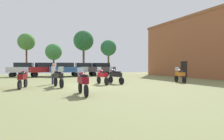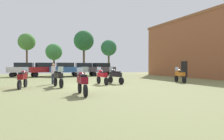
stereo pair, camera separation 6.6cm
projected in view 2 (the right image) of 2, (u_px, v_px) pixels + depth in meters
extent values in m
cube|color=olive|center=(87.00, 86.00, 15.43)|extent=(44.00, 52.00, 0.02)
cube|color=#985635|center=(214.00, 48.00, 25.51)|extent=(6.00, 21.58, 7.87)
cube|color=brown|center=(214.00, 16.00, 25.41)|extent=(6.12, 22.02, 0.35)
cube|color=black|center=(184.00, 69.00, 26.34)|extent=(0.08, 1.20, 2.20)
cylinder|color=black|center=(111.00, 80.00, 17.82)|extent=(0.26, 0.62, 0.61)
cylinder|color=black|center=(121.00, 81.00, 16.52)|extent=(0.26, 0.62, 0.61)
cube|color=black|center=(116.00, 75.00, 17.16)|extent=(0.66, 1.40, 0.36)
ellipsoid|color=black|center=(114.00, 71.00, 17.40)|extent=(0.42, 0.54, 0.24)
cube|color=black|center=(117.00, 72.00, 16.96)|extent=(0.42, 0.61, 0.12)
cube|color=silver|center=(111.00, 69.00, 17.67)|extent=(0.39, 0.23, 0.39)
cylinder|color=#B7B7BC|center=(112.00, 70.00, 17.59)|extent=(0.61, 0.18, 0.04)
cylinder|color=black|center=(61.00, 83.00, 13.84)|extent=(0.23, 0.69, 0.68)
cylinder|color=black|center=(55.00, 82.00, 15.12)|extent=(0.23, 0.69, 0.68)
cube|color=black|center=(58.00, 75.00, 14.47)|extent=(0.57, 1.32, 0.36)
ellipsoid|color=black|center=(59.00, 72.00, 14.22)|extent=(0.39, 0.53, 0.24)
cube|color=black|center=(57.00, 72.00, 14.66)|extent=(0.39, 0.60, 0.12)
cube|color=silver|center=(61.00, 69.00, 13.94)|extent=(0.38, 0.21, 0.39)
cylinder|color=#B7B7BC|center=(60.00, 70.00, 14.03)|extent=(0.62, 0.14, 0.04)
cylinder|color=black|center=(80.00, 88.00, 11.30)|extent=(0.14, 0.64, 0.64)
cylinder|color=black|center=(85.00, 91.00, 9.84)|extent=(0.14, 0.64, 0.64)
cube|color=maroon|center=(82.00, 80.00, 10.56)|extent=(0.41, 1.33, 0.36)
ellipsoid|color=maroon|center=(81.00, 74.00, 10.83)|extent=(0.34, 0.49, 0.24)
cube|color=black|center=(83.00, 76.00, 10.33)|extent=(0.32, 0.57, 0.12)
cube|color=silver|center=(80.00, 71.00, 11.14)|extent=(0.37, 0.17, 0.39)
cylinder|color=#B7B7BC|center=(80.00, 72.00, 11.04)|extent=(0.62, 0.06, 0.04)
cylinder|color=black|center=(99.00, 80.00, 17.16)|extent=(0.18, 0.65, 0.64)
cylinder|color=black|center=(106.00, 81.00, 15.79)|extent=(0.18, 0.65, 0.64)
cube|color=#AE0F1D|center=(102.00, 75.00, 16.46)|extent=(0.48, 1.33, 0.36)
ellipsoid|color=#AE0F1D|center=(101.00, 71.00, 16.72)|extent=(0.36, 0.51, 0.24)
cube|color=black|center=(103.00, 72.00, 16.26)|extent=(0.35, 0.59, 0.12)
cube|color=silver|center=(99.00, 69.00, 17.00)|extent=(0.37, 0.18, 0.39)
cylinder|color=#B7B7BC|center=(100.00, 70.00, 16.92)|extent=(0.62, 0.09, 0.04)
cylinder|color=black|center=(25.00, 83.00, 14.32)|extent=(0.26, 0.65, 0.64)
cylinder|color=black|center=(19.00, 85.00, 12.88)|extent=(0.26, 0.65, 0.64)
cube|color=maroon|center=(22.00, 77.00, 13.59)|extent=(0.63, 1.29, 0.36)
ellipsoid|color=maroon|center=(24.00, 72.00, 13.86)|extent=(0.42, 0.54, 0.24)
cube|color=black|center=(22.00, 73.00, 13.37)|extent=(0.42, 0.61, 0.12)
cube|color=silver|center=(25.00, 70.00, 14.16)|extent=(0.38, 0.23, 0.39)
cylinder|color=#B7B7BC|center=(24.00, 71.00, 14.07)|extent=(0.61, 0.17, 0.04)
cylinder|color=black|center=(176.00, 79.00, 19.24)|extent=(0.27, 0.62, 0.61)
cylinder|color=black|center=(184.00, 80.00, 17.69)|extent=(0.27, 0.62, 0.61)
cube|color=#C8681A|center=(180.00, 74.00, 18.45)|extent=(0.69, 1.37, 0.36)
ellipsoid|color=#C8681A|center=(179.00, 71.00, 18.74)|extent=(0.43, 0.55, 0.24)
cube|color=black|center=(181.00, 72.00, 18.22)|extent=(0.43, 0.62, 0.12)
cube|color=silver|center=(177.00, 69.00, 19.07)|extent=(0.39, 0.24, 0.39)
cylinder|color=#B7B7BC|center=(178.00, 70.00, 18.97)|extent=(0.61, 0.19, 0.04)
cylinder|color=black|center=(55.00, 75.00, 26.86)|extent=(0.64, 0.23, 0.64)
cylinder|color=black|center=(54.00, 74.00, 28.20)|extent=(0.64, 0.23, 0.64)
cylinder|color=black|center=(76.00, 74.00, 27.94)|extent=(0.64, 0.23, 0.64)
cylinder|color=black|center=(74.00, 74.00, 29.28)|extent=(0.64, 0.23, 0.64)
cube|color=#305AA1|center=(65.00, 70.00, 28.05)|extent=(4.32, 1.84, 0.75)
cube|color=black|center=(65.00, 65.00, 28.04)|extent=(2.38, 1.60, 0.61)
cylinder|color=black|center=(95.00, 74.00, 29.58)|extent=(0.66, 0.28, 0.64)
cylinder|color=black|center=(91.00, 74.00, 30.85)|extent=(0.66, 0.28, 0.64)
cylinder|color=black|center=(112.00, 74.00, 30.95)|extent=(0.66, 0.28, 0.64)
cylinder|color=black|center=(108.00, 73.00, 32.22)|extent=(0.66, 0.28, 0.64)
cube|color=#4D434F|center=(101.00, 69.00, 30.88)|extent=(4.46, 2.22, 0.75)
cube|color=black|center=(101.00, 65.00, 30.87)|extent=(2.51, 1.81, 0.61)
cylinder|color=black|center=(12.00, 75.00, 26.73)|extent=(0.67, 0.33, 0.64)
cylinder|color=black|center=(15.00, 74.00, 28.14)|extent=(0.67, 0.33, 0.64)
cylinder|color=black|center=(34.00, 75.00, 27.33)|extent=(0.67, 0.33, 0.64)
cylinder|color=black|center=(36.00, 74.00, 28.74)|extent=(0.67, 0.33, 0.64)
cube|color=silver|center=(24.00, 70.00, 27.72)|extent=(4.55, 2.55, 0.75)
cube|color=black|center=(24.00, 65.00, 27.70)|extent=(2.61, 1.99, 0.61)
cylinder|color=black|center=(75.00, 74.00, 29.41)|extent=(0.65, 0.26, 0.64)
cylinder|color=black|center=(74.00, 74.00, 30.77)|extent=(0.65, 0.26, 0.64)
cylinder|color=black|center=(94.00, 74.00, 30.35)|extent=(0.65, 0.26, 0.64)
cylinder|color=black|center=(92.00, 73.00, 31.71)|extent=(0.65, 0.26, 0.64)
cube|color=silver|center=(84.00, 69.00, 30.54)|extent=(4.40, 2.07, 0.75)
cube|color=black|center=(84.00, 65.00, 30.53)|extent=(2.46, 1.73, 0.61)
cylinder|color=black|center=(36.00, 75.00, 26.56)|extent=(0.67, 0.34, 0.64)
cylinder|color=black|center=(33.00, 74.00, 27.75)|extent=(0.67, 0.34, 0.64)
cylinder|color=black|center=(57.00, 74.00, 28.18)|extent=(0.67, 0.34, 0.64)
cylinder|color=black|center=(54.00, 74.00, 29.37)|extent=(0.67, 0.34, 0.64)
cube|color=maroon|center=(45.00, 70.00, 27.95)|extent=(4.57, 2.61, 0.75)
cube|color=black|center=(45.00, 65.00, 27.93)|extent=(2.63, 2.02, 0.61)
cylinder|color=#202946|center=(54.00, 79.00, 16.79)|extent=(0.14, 0.14, 0.87)
cylinder|color=#202946|center=(52.00, 79.00, 16.78)|extent=(0.14, 0.14, 0.87)
cylinder|color=silver|center=(53.00, 70.00, 16.77)|extent=(0.42, 0.42, 0.69)
sphere|color=tan|center=(53.00, 65.00, 16.76)|extent=(0.24, 0.24, 0.24)
cylinder|color=brown|center=(54.00, 65.00, 31.82)|extent=(0.29, 0.29, 3.21)
sphere|color=#3E8A41|center=(54.00, 52.00, 31.77)|extent=(2.67, 2.67, 2.67)
cylinder|color=brown|center=(109.00, 63.00, 35.67)|extent=(0.33, 0.33, 4.16)
sphere|color=#2B6C3E|center=(109.00, 48.00, 35.61)|extent=(2.90, 2.90, 2.90)
cylinder|color=brown|center=(84.00, 60.00, 34.04)|extent=(0.37, 0.37, 5.14)
sphere|color=#266130|center=(84.00, 41.00, 33.96)|extent=(3.48, 3.48, 3.48)
cylinder|color=brown|center=(27.00, 61.00, 30.47)|extent=(0.27, 0.27, 4.70)
sphere|color=#478235|center=(27.00, 42.00, 30.41)|extent=(2.61, 2.61, 2.61)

